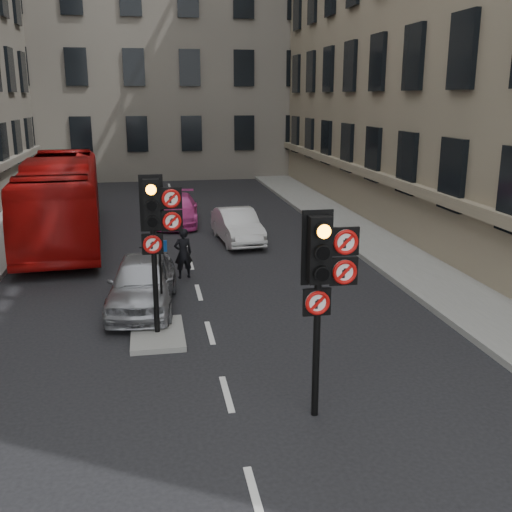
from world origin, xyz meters
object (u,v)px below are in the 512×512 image
object	(u,v)px
info_sign	(161,269)
signal_near	(324,271)
car_pink	(177,210)
motorcycle	(149,260)
motorcyclist	(183,253)
car_white	(237,226)
signal_far	(156,221)
car_silver	(142,282)
bus_red	(62,199)

from	to	relation	value
info_sign	signal_near	bearing A→B (deg)	-66.72
car_pink	motorcycle	bearing A→B (deg)	-94.93
motorcyclist	car_white	bearing A→B (deg)	-131.76
signal_near	info_sign	bearing A→B (deg)	118.23
signal_far	info_sign	size ratio (longest dim) A/B	1.82
car_silver	bus_red	bearing A→B (deg)	114.80
signal_far	bus_red	xyz separation A→B (m)	(-3.39, 10.33, -1.14)
info_sign	car_silver	bearing A→B (deg)	105.03
signal_far	car_white	xyz separation A→B (m)	(3.08, 8.76, -2.08)
signal_far	car_silver	size ratio (longest dim) A/B	0.88
car_white	signal_near	bearing A→B (deg)	-97.13
bus_red	car_pink	bearing A→B (deg)	21.70
signal_near	car_pink	bearing A→B (deg)	95.46
car_pink	motorcyclist	world-z (taller)	motorcyclist
signal_near	car_pink	distance (m)	16.68
motorcycle	motorcyclist	xyz separation A→B (m)	(1.02, -0.16, 0.19)
car_silver	car_white	xyz separation A→B (m)	(3.48, 6.76, -0.07)
bus_red	motorcyclist	distance (m)	7.22
signal_far	bus_red	world-z (taller)	signal_far
signal_near	motorcycle	distance (m)	9.33
signal_near	motorcyclist	distance (m)	8.87
signal_far	signal_near	bearing A→B (deg)	-56.98
car_silver	info_sign	distance (m)	1.52
car_silver	info_sign	size ratio (longest dim) A/B	2.06
info_sign	motorcyclist	bearing A→B (deg)	73.87
signal_near	car_silver	xyz separation A→B (m)	(-3.01, 6.01, -1.89)
bus_red	signal_near	bearing A→B (deg)	-71.72
motorcycle	car_pink	bearing A→B (deg)	79.79
signal_far	motorcyclist	world-z (taller)	signal_far
car_silver	car_pink	bearing A→B (deg)	87.32
bus_red	motorcycle	size ratio (longest dim) A/B	5.90
car_white	bus_red	xyz separation A→B (m)	(-6.46, 1.56, 0.94)
signal_near	motorcyclist	world-z (taller)	signal_near
car_pink	bus_red	bearing A→B (deg)	-149.77
car_silver	motorcycle	bearing A→B (deg)	91.18
signal_far	car_white	distance (m)	9.52
signal_near	motorcyclist	bearing A→B (deg)	101.98
signal_far	motorcyclist	distance (m)	4.96
car_silver	car_white	world-z (taller)	car_silver
bus_red	info_sign	distance (m)	10.19
signal_near	signal_far	world-z (taller)	signal_far
signal_far	car_silver	distance (m)	2.87
signal_far	motorcycle	bearing A→B (deg)	92.76
signal_far	bus_red	size ratio (longest dim) A/B	0.32
signal_far	car_pink	distance (m)	12.70
car_silver	car_white	distance (m)	7.60
signal_near	car_white	world-z (taller)	signal_near
motorcyclist	signal_far	bearing A→B (deg)	66.31
car_white	bus_red	size ratio (longest dim) A/B	0.33
car_white	car_pink	xyz separation A→B (m)	(-2.05, 3.72, -0.00)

